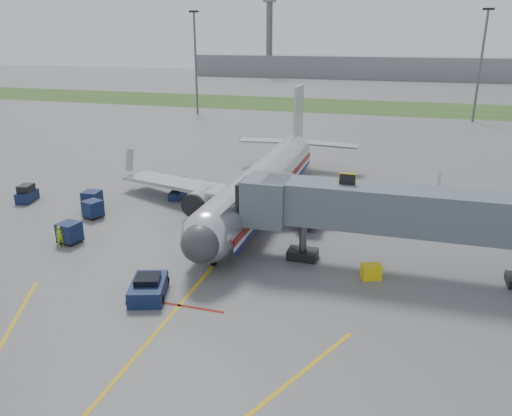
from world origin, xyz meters
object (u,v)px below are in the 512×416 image
(belt_loader, at_px, (178,193))
(ramp_worker, at_px, (60,236))
(pushback_tug, at_px, (148,288))
(airliner, at_px, (263,182))
(baggage_tug, at_px, (27,194))

(belt_loader, distance_m, ramp_worker, 14.73)
(pushback_tug, distance_m, ramp_worker, 11.80)
(airliner, distance_m, ramp_worker, 18.79)
(airliner, bearing_deg, baggage_tug, -168.31)
(pushback_tug, height_order, ramp_worker, ramp_worker)
(pushback_tug, relative_size, belt_loader, 1.04)
(belt_loader, bearing_deg, pushback_tug, -70.27)
(airliner, height_order, pushback_tug, airliner)
(ramp_worker, bearing_deg, belt_loader, 23.97)
(pushback_tug, height_order, baggage_tug, baggage_tug)
(airliner, distance_m, belt_loader, 9.68)
(pushback_tug, relative_size, baggage_tug, 1.47)
(baggage_tug, distance_m, belt_loader, 15.13)
(baggage_tug, height_order, belt_loader, belt_loader)
(baggage_tug, xyz_separation_m, belt_loader, (14.04, 5.64, -0.32))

